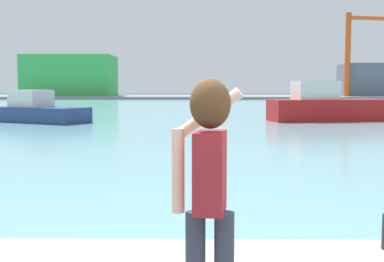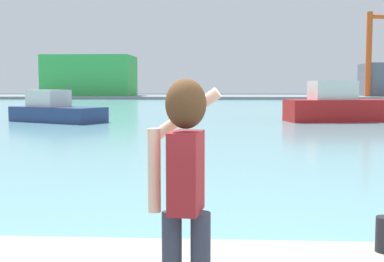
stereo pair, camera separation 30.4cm
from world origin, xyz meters
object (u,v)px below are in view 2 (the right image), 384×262
Objects in this scene: boat_moored_2 at (344,107)px; port_crane at (374,46)px; boat_moored at (56,111)px; warehouse_left at (91,76)px; person_photographer at (185,177)px.

port_crane reaches higher than boat_moored_2.
boat_moored is 0.83× the size of boat_moored_2.
boat_moored is 0.42× the size of warehouse_left.
warehouse_left is 50.58m from port_crane.
boat_moored_2 is 60.15m from port_crane.
boat_moored_2 is at bearing -107.79° from port_crane.
boat_moored is (-10.25, 28.56, -0.94)m from person_photographer.
port_crane reaches higher than boat_moored.
warehouse_left is (-23.86, 90.51, 2.48)m from person_photographer.
boat_moored is at bearing -122.15° from port_crane.
boat_moored_2 is (8.13, 30.04, -0.71)m from person_photographer.
person_photographer reaches higher than boat_moored.
port_crane is at bearing 61.42° from boat_moored_2.
person_photographer is 30.36m from boat_moored.
warehouse_left reaches higher than person_photographer.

